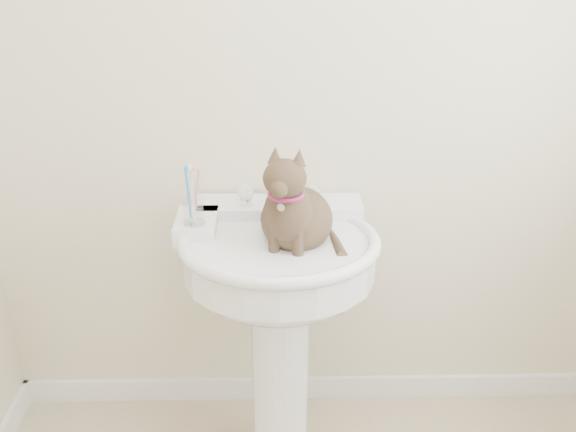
{
  "coord_description": "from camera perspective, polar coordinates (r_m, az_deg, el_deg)",
  "views": [
    {
      "loc": [
        -0.13,
        -1.02,
        1.73
      ],
      "look_at": [
        -0.09,
        0.8,
        0.91
      ],
      "focal_mm": 42.0,
      "sensor_mm": 36.0,
      "label": 1
    }
  ],
  "objects": [
    {
      "name": "wall_back",
      "position": [
        2.18,
        2.22,
        11.51
      ],
      "size": [
        2.2,
        0.0,
        2.5
      ],
      "primitive_type": null,
      "color": "beige",
      "rests_on": "ground"
    },
    {
      "name": "baseboard_back",
      "position": [
        2.7,
        1.81,
        -14.31
      ],
      "size": [
        2.2,
        0.02,
        0.09
      ],
      "primitive_type": "cube",
      "color": "white",
      "rests_on": "floor"
    },
    {
      "name": "pedestal_sink",
      "position": [
        2.11,
        -0.78,
        -5.57
      ],
      "size": [
        0.63,
        0.62,
        0.87
      ],
      "color": "white",
      "rests_on": "floor"
    },
    {
      "name": "faucet",
      "position": [
        2.15,
        -0.78,
        1.8
      ],
      "size": [
        0.28,
        0.12,
        0.14
      ],
      "color": "silver",
      "rests_on": "pedestal_sink"
    },
    {
      "name": "soap_bar",
      "position": [
        2.24,
        0.37,
        2.03
      ],
      "size": [
        0.1,
        0.08,
        0.03
      ],
      "primitive_type": "cube",
      "rotation": [
        0.0,
        0.0,
        -0.27
      ],
      "color": "orange",
      "rests_on": "pedestal_sink"
    },
    {
      "name": "toothbrush_cup",
      "position": [
        2.04,
        -8.01,
        0.55
      ],
      "size": [
        0.07,
        0.07,
        0.19
      ],
      "rotation": [
        0.0,
        0.0,
        -0.1
      ],
      "color": "silver",
      "rests_on": "pedestal_sink"
    },
    {
      "name": "cat",
      "position": [
        1.99,
        0.63,
        0.18
      ],
      "size": [
        0.24,
        0.3,
        0.44
      ],
      "rotation": [
        0.0,
        0.0,
        -0.32
      ],
      "color": "brown",
      "rests_on": "pedestal_sink"
    }
  ]
}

